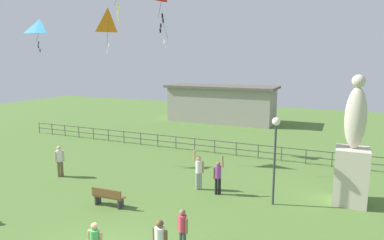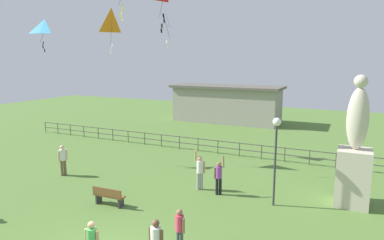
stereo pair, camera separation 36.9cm
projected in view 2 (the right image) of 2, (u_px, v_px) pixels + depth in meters
The scene contains 12 objects.
statue_monument at pixel (354, 160), 15.04m from camera, with size 1.41×1.41×5.82m.
lamppost at pixel (276, 141), 14.83m from camera, with size 0.36×0.36×3.98m.
park_bench at pixel (109, 196), 15.21m from camera, with size 1.52×0.47×0.85m.
person_1 at pixel (180, 228), 11.43m from camera, with size 0.45×0.29×1.55m.
person_3 at pixel (219, 175), 16.39m from camera, with size 0.52×0.33×1.93m.
person_5 at pixel (200, 170), 17.03m from camera, with size 0.54×0.34×2.03m.
person_6 at pixel (63, 158), 19.13m from camera, with size 0.32×0.47×1.75m.
kite_1 at pixel (112, 22), 20.40m from camera, with size 1.16×1.19×2.62m.
kite_3 at pixel (45, 29), 21.08m from camera, with size 1.22×0.98×1.92m.
kite_7 at pixel (164, 18), 18.81m from camera, with size 0.82×1.18×2.26m.
waterfront_railing at pixel (231, 146), 23.25m from camera, with size 36.01×0.06×0.95m.
pavilion_building at pixel (227, 104), 35.67m from camera, with size 11.43×4.25×3.81m.
Camera 2 is at (6.87, -7.55, 6.43)m, focal length 31.97 mm.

